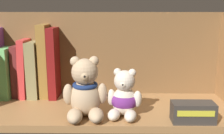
# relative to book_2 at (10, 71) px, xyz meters

# --- Properties ---
(shelf_board) EXTENTS (0.79, 0.27, 0.02)m
(shelf_board) POSITION_rel_book_2_xyz_m (0.31, -0.11, -0.09)
(shelf_board) COLOR #9E7042
(shelf_board) RESTS_ON ground
(shelf_back_panel) EXTENTS (0.82, 0.01, 0.30)m
(shelf_back_panel) POSITION_rel_book_2_xyz_m (0.31, 0.03, 0.05)
(shelf_back_panel) COLOR brown
(shelf_back_panel) RESTS_ON ground
(book_2) EXTENTS (0.03, 0.14, 0.17)m
(book_2) POSITION_rel_book_2_xyz_m (0.00, 0.00, 0.00)
(book_2) COLOR #6BC069
(book_2) RESTS_ON shelf_board
(book_3) EXTENTS (0.03, 0.09, 0.17)m
(book_3) POSITION_rel_book_2_xyz_m (0.03, 0.00, 0.00)
(book_3) COLOR maroon
(book_3) RESTS_ON shelf_board
(book_4) EXTENTS (0.03, 0.11, 0.19)m
(book_4) POSITION_rel_book_2_xyz_m (0.06, 0.00, 0.01)
(book_4) COLOR red
(book_4) RESTS_ON shelf_board
(book_5) EXTENTS (0.03, 0.12, 0.19)m
(book_5) POSITION_rel_book_2_xyz_m (0.09, 0.00, 0.01)
(book_5) COLOR olive
(book_5) RESTS_ON shelf_board
(book_6) EXTENTS (0.03, 0.10, 0.24)m
(book_6) POSITION_rel_book_2_xyz_m (0.12, 0.00, 0.04)
(book_6) COLOR olive
(book_6) RESTS_ON shelf_board
(book_7) EXTENTS (0.03, 0.12, 0.23)m
(book_7) POSITION_rel_book_2_xyz_m (0.16, 0.00, 0.03)
(book_7) COLOR maroon
(book_7) RESTS_ON shelf_board
(teddy_bear_larger) EXTENTS (0.12, 0.13, 0.17)m
(teddy_bear_larger) POSITION_rel_book_2_xyz_m (0.28, -0.18, -0.01)
(teddy_bear_larger) COLOR tan
(teddy_bear_larger) RESTS_ON shelf_board
(teddy_bear_smaller) EXTENTS (0.10, 0.11, 0.13)m
(teddy_bear_smaller) POSITION_rel_book_2_xyz_m (0.38, -0.18, -0.03)
(teddy_bear_smaller) COLOR beige
(teddy_bear_smaller) RESTS_ON shelf_board
(small_product_box) EXTENTS (0.11, 0.05, 0.05)m
(small_product_box) POSITION_rel_book_2_xyz_m (0.56, -0.22, -0.06)
(small_product_box) COLOR #38332D
(small_product_box) RESTS_ON shelf_board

